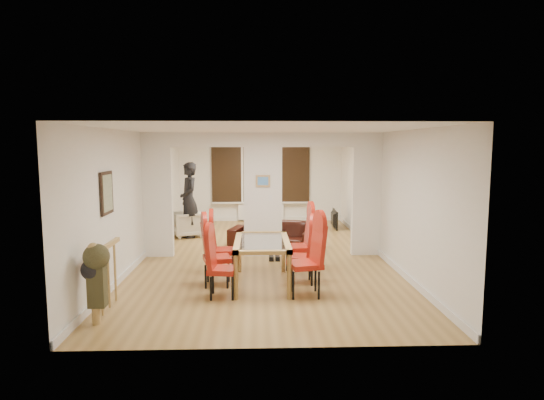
{
  "coord_description": "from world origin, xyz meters",
  "views": [
    {
      "loc": [
        -0.14,
        -9.52,
        2.34
      ],
      "look_at": [
        0.21,
        0.6,
        1.12
      ],
      "focal_mm": 30.0,
      "sensor_mm": 36.0,
      "label": 1
    }
  ],
  "objects": [
    {
      "name": "sofa",
      "position": [
        0.24,
        0.86,
        0.29
      ],
      "size": [
        2.14,
        1.34,
        0.58
      ],
      "primitive_type": "imported",
      "rotation": [
        0.0,
        0.0,
        -0.3
      ],
      "color": "black",
      "rests_on": "floor"
    },
    {
      "name": "bottle",
      "position": [
        0.47,
        2.67,
        0.36
      ],
      "size": [
        0.07,
        0.07,
        0.3
      ],
      "primitive_type": "cylinder",
      "color": "#143F19",
      "rests_on": "coffee_table"
    },
    {
      "name": "radiator",
      "position": [
        0.0,
        4.4,
        0.3
      ],
      "size": [
        1.4,
        0.08,
        0.5
      ],
      "primitive_type": "cube",
      "color": "white",
      "rests_on": "floor"
    },
    {
      "name": "divider_wall",
      "position": [
        0.0,
        0.0,
        1.3
      ],
      "size": [
        5.0,
        0.18,
        2.6
      ],
      "primitive_type": "cube",
      "color": "white",
      "rests_on": "floor"
    },
    {
      "name": "person",
      "position": [
        -1.85,
        1.99,
        0.96
      ],
      "size": [
        0.82,
        0.69,
        1.92
      ],
      "primitive_type": "imported",
      "rotation": [
        0.0,
        0.0,
        -1.19
      ],
      "color": "black",
      "rests_on": "floor"
    },
    {
      "name": "stair_newel",
      "position": [
        -2.25,
        -3.2,
        0.55
      ],
      "size": [
        0.4,
        1.2,
        1.1
      ],
      "primitive_type": null,
      "color": "#AA894E",
      "rests_on": "floor"
    },
    {
      "name": "room_walls",
      "position": [
        0.0,
        0.0,
        1.3
      ],
      "size": [
        5.0,
        9.0,
        2.6
      ],
      "primitive_type": null,
      "color": "silver",
      "rests_on": "floor"
    },
    {
      "name": "coffee_table",
      "position": [
        0.26,
        2.63,
        0.11
      ],
      "size": [
        0.96,
        0.55,
        0.21
      ],
      "primitive_type": null,
      "rotation": [
        0.0,
        0.0,
        0.11
      ],
      "color": "black",
      "rests_on": "floor"
    },
    {
      "name": "wall_poster",
      "position": [
        -2.47,
        -2.4,
        1.6
      ],
      "size": [
        0.04,
        0.52,
        0.67
      ],
      "primitive_type": "cube",
      "color": "gray",
      "rests_on": "room_walls"
    },
    {
      "name": "television",
      "position": [
        2.0,
        3.14,
        0.26
      ],
      "size": [
        0.9,
        0.16,
        0.52
      ],
      "primitive_type": "imported",
      "rotation": [
        0.0,
        0.0,
        1.52
      ],
      "color": "black",
      "rests_on": "floor"
    },
    {
      "name": "dining_chair_ra",
      "position": [
        0.61,
        -2.65,
        0.59
      ],
      "size": [
        0.57,
        0.57,
        1.18
      ],
      "primitive_type": null,
      "rotation": [
        0.0,
        0.0,
        0.24
      ],
      "color": "#9E1B10",
      "rests_on": "floor"
    },
    {
      "name": "dining_chair_lc",
      "position": [
        -0.74,
        -1.47,
        0.53
      ],
      "size": [
        0.44,
        0.44,
        1.06
      ],
      "primitive_type": null,
      "rotation": [
        0.0,
        0.0,
        0.04
      ],
      "color": "#9E1B10",
      "rests_on": "floor"
    },
    {
      "name": "floor",
      "position": [
        0.0,
        0.0,
        0.0
      ],
      "size": [
        5.0,
        9.0,
        0.01
      ],
      "primitive_type": "cube",
      "color": "olive",
      "rests_on": "ground"
    },
    {
      "name": "pillar_photo",
      "position": [
        0.0,
        -0.1,
        1.6
      ],
      "size": [
        0.3,
        0.03,
        0.25
      ],
      "primitive_type": "cube",
      "color": "#4C8CD8",
      "rests_on": "divider_wall"
    },
    {
      "name": "dining_table",
      "position": [
        -0.05,
        -2.05,
        0.38
      ],
      "size": [
        0.91,
        1.62,
        0.76
      ],
      "primitive_type": null,
      "color": "olive",
      "rests_on": "floor"
    },
    {
      "name": "dining_chair_rb",
      "position": [
        0.61,
        -2.0,
        0.52
      ],
      "size": [
        0.51,
        0.51,
        1.04
      ],
      "primitive_type": null,
      "rotation": [
        0.0,
        0.0,
        -0.25
      ],
      "color": "#9E1B10",
      "rests_on": "floor"
    },
    {
      "name": "bowl",
      "position": [
        0.29,
        2.74,
        0.24
      ],
      "size": [
        0.2,
        0.2,
        0.05
      ],
      "primitive_type": "imported",
      "color": "black",
      "rests_on": "coffee_table"
    },
    {
      "name": "dining_chair_la",
      "position": [
        -0.67,
        -2.68,
        0.51
      ],
      "size": [
        0.45,
        0.45,
        1.02
      ],
      "primitive_type": null,
      "rotation": [
        0.0,
        0.0,
        -0.13
      ],
      "color": "#9E1B10",
      "rests_on": "floor"
    },
    {
      "name": "pendant_light",
      "position": [
        0.3,
        3.3,
        2.15
      ],
      "size": [
        0.36,
        0.36,
        0.36
      ],
      "primitive_type": "sphere",
      "color": "orange",
      "rests_on": "room_walls"
    },
    {
      "name": "shoes",
      "position": [
        0.23,
        -0.45,
        0.05
      ],
      "size": [
        0.22,
        0.24,
        0.09
      ],
      "primitive_type": null,
      "color": "black",
      "rests_on": "floor"
    },
    {
      "name": "dining_chair_rc",
      "position": [
        0.62,
        -1.44,
        0.58
      ],
      "size": [
        0.51,
        0.51,
        1.16
      ],
      "primitive_type": null,
      "rotation": [
        0.0,
        0.0,
        0.09
      ],
      "color": "#9E1B10",
      "rests_on": "floor"
    },
    {
      "name": "armchair",
      "position": [
        -1.92,
        2.07,
        0.32
      ],
      "size": [
        0.9,
        0.91,
        0.65
      ],
      "primitive_type": "imported",
      "rotation": [
        0.0,
        0.0,
        -1.21
      ],
      "color": "beige",
      "rests_on": "floor"
    },
    {
      "name": "bay_window_blinds",
      "position": [
        0.0,
        4.44,
        1.5
      ],
      "size": [
        3.0,
        0.08,
        1.8
      ],
      "primitive_type": "cube",
      "color": "black",
      "rests_on": "room_walls"
    },
    {
      "name": "dining_chair_lb",
      "position": [
        -0.8,
        -2.08,
        0.54
      ],
      "size": [
        0.52,
        0.52,
        1.09
      ],
      "primitive_type": null,
      "rotation": [
        0.0,
        0.0,
        0.24
      ],
      "color": "#9E1B10",
      "rests_on": "floor"
    }
  ]
}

